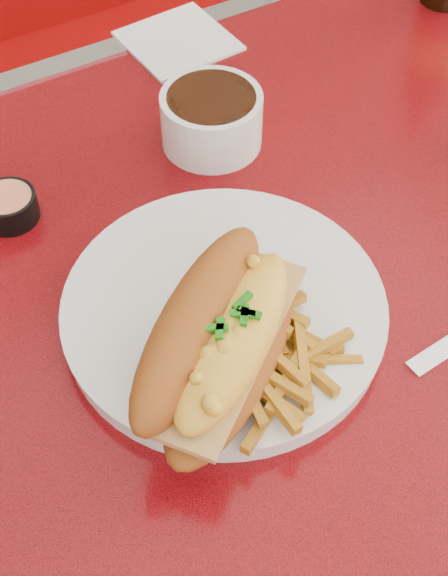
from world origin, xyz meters
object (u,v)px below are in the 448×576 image
fork (284,294)px  dinner_plate (224,311)px  sauce_cup_left (9,206)px  mac_hoagie (220,340)px  gravy_ramekin (212,118)px  booth_bench_far (49,158)px  diner_table (303,390)px

fork → dinner_plate: bearing=40.7°
fork → sauce_cup_left: bearing=4.2°
dinner_plate → fork: 0.05m
dinner_plate → sauce_cup_left: size_ratio=5.04×
mac_hoagie → gravy_ramekin: mac_hoagie is taller
booth_bench_far → sauce_cup_left: size_ratio=17.80×
diner_table → gravy_ramekin: (0.01, 0.21, 0.19)m
gravy_ramekin → sauce_cup_left: gravy_ramekin is taller
booth_bench_far → dinner_plate: 0.94m
booth_bench_far → sauce_cup_left: 0.80m
diner_table → fork: 0.18m
dinner_plate → fork: same height
diner_table → booth_bench_far: booth_bench_far is taller
sauce_cup_left → booth_bench_far: bearing=72.1°
fork → sauce_cup_left: sauce_cup_left is taller
mac_hoagie → gravy_ramekin: size_ratio=1.65×
mac_hoagie → sauce_cup_left: bearing=70.4°
diner_table → booth_bench_far: (0.00, 0.81, -0.32)m
diner_table → gravy_ramekin: bearing=85.9°
gravy_ramekin → booth_bench_far: bearing=91.4°
booth_bench_far → gravy_ramekin: size_ratio=9.29×
mac_hoagie → gravy_ramekin: 0.28m
booth_bench_far → gravy_ramekin: 0.79m
dinner_plate → gravy_ramekin: gravy_ramekin is taller
booth_bench_far → fork: size_ratio=8.29×
diner_table → sauce_cup_left: bearing=132.8°
fork → sauce_cup_left: size_ratio=2.15×
diner_table → gravy_ramekin: 0.28m
sauce_cup_left → gravy_ramekin: bearing=-0.2°
mac_hoagie → sauce_cup_left: mac_hoagie is taller
fork → gravy_ramekin: size_ratio=1.12×
dinner_plate → mac_hoagie: size_ratio=1.60×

